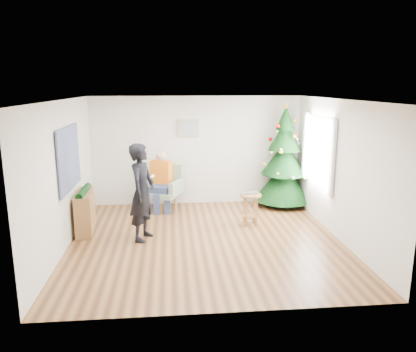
{
  "coord_description": "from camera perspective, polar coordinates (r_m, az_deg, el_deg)",
  "views": [
    {
      "loc": [
        -0.64,
        -7.14,
        2.85
      ],
      "look_at": [
        0.1,
        0.6,
        1.1
      ],
      "focal_mm": 35.0,
      "sensor_mm": 36.0,
      "label": 1
    }
  ],
  "objects": [
    {
      "name": "tapestry",
      "position": [
        7.77,
        -18.95,
        2.36
      ],
      "size": [
        0.03,
        1.5,
        1.15
      ],
      "primitive_type": "cube",
      "color": "black",
      "rests_on": "wall_left"
    },
    {
      "name": "wall_right",
      "position": [
        7.95,
        17.93,
        0.82
      ],
      "size": [
        0.0,
        5.0,
        5.0
      ],
      "primitive_type": "plane",
      "rotation": [
        1.57,
        0.0,
        -1.57
      ],
      "color": "silver",
      "rests_on": "floor"
    },
    {
      "name": "armchair",
      "position": [
        9.52,
        -6.32,
        -2.37
      ],
      "size": [
        1.02,
        1.01,
        1.04
      ],
      "rotation": [
        0.0,
        0.0,
        -0.43
      ],
      "color": "gray",
      "rests_on": "floor"
    },
    {
      "name": "curtains",
      "position": [
        8.8,
        15.12,
        3.43
      ],
      "size": [
        0.05,
        1.75,
        1.5
      ],
      "color": "white",
      "rests_on": "wall_right"
    },
    {
      "name": "floor",
      "position": [
        7.71,
        -0.32,
        -9.0
      ],
      "size": [
        5.0,
        5.0,
        0.0
      ],
      "primitive_type": "plane",
      "color": "brown",
      "rests_on": "ground"
    },
    {
      "name": "wall_back",
      "position": [
        9.78,
        -1.64,
        3.57
      ],
      "size": [
        5.0,
        0.0,
        5.0
      ],
      "primitive_type": "plane",
      "rotation": [
        1.57,
        0.0,
        0.0
      ],
      "color": "silver",
      "rests_on": "floor"
    },
    {
      "name": "console",
      "position": [
        8.38,
        -16.91,
        -4.88
      ],
      "size": [
        0.39,
        1.02,
        0.8
      ],
      "primitive_type": "cube",
      "rotation": [
        0.0,
        0.0,
        0.09
      ],
      "color": "brown",
      "rests_on": "floor"
    },
    {
      "name": "stool",
      "position": [
        8.44,
        5.98,
        -4.69
      ],
      "size": [
        0.44,
        0.44,
        0.66
      ],
      "rotation": [
        0.0,
        0.0,
        -0.1
      ],
      "color": "brown",
      "rests_on": "floor"
    },
    {
      "name": "garland",
      "position": [
        8.27,
        -17.09,
        -2.1
      ],
      "size": [
        0.14,
        0.9,
        0.14
      ],
      "primitive_type": "cylinder",
      "rotation": [
        1.57,
        0.0,
        0.0
      ],
      "color": "black",
      "rests_on": "console"
    },
    {
      "name": "ceiling",
      "position": [
        7.17,
        -0.35,
        10.69
      ],
      "size": [
        5.0,
        5.0,
        0.0
      ],
      "primitive_type": "plane",
      "rotation": [
        3.14,
        0.0,
        0.0
      ],
      "color": "white",
      "rests_on": "wall_back"
    },
    {
      "name": "wall_left",
      "position": [
        7.54,
        -19.63,
        0.07
      ],
      "size": [
        0.0,
        5.0,
        5.0
      ],
      "primitive_type": "plane",
      "rotation": [
        1.57,
        0.0,
        1.57
      ],
      "color": "silver",
      "rests_on": "floor"
    },
    {
      "name": "framed_picture",
      "position": [
        9.66,
        -2.84,
        6.74
      ],
      "size": [
        0.52,
        0.05,
        0.42
      ],
      "color": "tan",
      "rests_on": "wall_back"
    },
    {
      "name": "standing_man",
      "position": [
        7.59,
        -9.24,
        -2.27
      ],
      "size": [
        0.63,
        0.77,
        1.82
      ],
      "primitive_type": "imported",
      "rotation": [
        0.0,
        0.0,
        1.24
      ],
      "color": "black",
      "rests_on": "floor"
    },
    {
      "name": "window_panel",
      "position": [
        8.81,
        15.3,
        3.43
      ],
      "size": [
        0.04,
        1.3,
        1.4
      ],
      "primitive_type": "cube",
      "color": "white",
      "rests_on": "wall_right"
    },
    {
      "name": "laptop",
      "position": [
        8.35,
        6.03,
        -2.48
      ],
      "size": [
        0.41,
        0.32,
        0.03
      ],
      "primitive_type": "imported",
      "rotation": [
        0.0,
        0.0,
        0.25
      ],
      "color": "silver",
      "rests_on": "stool"
    },
    {
      "name": "wall_front",
      "position": [
        4.93,
        2.27,
        -5.66
      ],
      "size": [
        5.0,
        0.0,
        5.0
      ],
      "primitive_type": "plane",
      "rotation": [
        -1.57,
        0.0,
        0.0
      ],
      "color": "silver",
      "rests_on": "floor"
    },
    {
      "name": "christmas_tree",
      "position": [
        9.81,
        10.67,
        2.27
      ],
      "size": [
        1.37,
        1.37,
        2.47
      ],
      "rotation": [
        0.0,
        0.0,
        0.3
      ],
      "color": "#3F2816",
      "rests_on": "floor"
    },
    {
      "name": "seated_person",
      "position": [
        9.39,
        -6.54,
        -0.58
      ],
      "size": [
        0.59,
        0.75,
        1.36
      ],
      "rotation": [
        0.0,
        0.0,
        -0.43
      ],
      "color": "navy",
      "rests_on": "armchair"
    },
    {
      "name": "game_controller",
      "position": [
        7.48,
        -7.85,
        -0.05
      ],
      "size": [
        0.08,
        0.13,
        0.04
      ],
      "primitive_type": "cube",
      "rotation": [
        0.0,
        0.0,
        -0.33
      ],
      "color": "white",
      "rests_on": "standing_man"
    }
  ]
}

